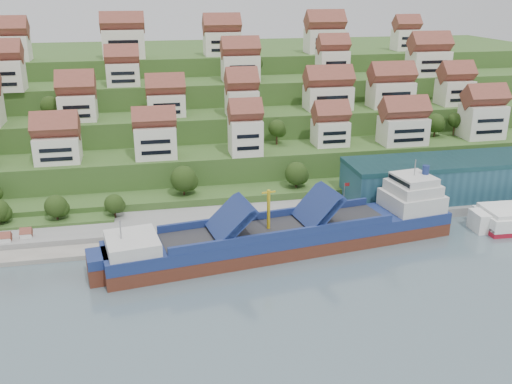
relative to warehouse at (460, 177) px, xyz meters
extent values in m
plane|color=slate|center=(-52.00, -17.00, -7.20)|extent=(300.00, 300.00, 0.00)
cube|color=gray|center=(-32.00, -2.00, -6.10)|extent=(180.00, 14.00, 2.20)
cube|color=gray|center=(-110.00, -5.00, -6.70)|extent=(45.00, 20.00, 1.00)
cube|color=#2D4C1E|center=(-52.00, 69.00, -5.20)|extent=(260.00, 128.00, 4.00)
cube|color=#2D4C1E|center=(-52.00, 74.00, -1.70)|extent=(260.00, 118.00, 11.00)
cube|color=#2D4C1E|center=(-52.00, 82.00, 1.80)|extent=(260.00, 102.00, 18.00)
cube|color=#2D4C1E|center=(-52.00, 90.00, 5.30)|extent=(260.00, 86.00, 25.00)
cube|color=#2D4C1E|center=(-52.00, 99.00, 8.30)|extent=(260.00, 68.00, 31.00)
cube|color=white|center=(-101.27, 21.69, 7.17)|extent=(11.16, 8.57, 6.73)
cube|color=white|center=(-76.59, 20.29, 8.00)|extent=(10.72, 7.03, 8.40)
cube|color=white|center=(-52.85, 19.02, 8.49)|extent=(8.37, 7.62, 9.38)
cube|color=white|center=(-27.61, 23.48, 7.27)|extent=(9.43, 7.73, 6.94)
cube|color=white|center=(-6.91, 20.55, 7.59)|extent=(12.72, 8.26, 7.57)
cube|color=white|center=(19.04, 22.34, 8.69)|extent=(11.82, 8.31, 9.79)
cube|color=white|center=(-97.02, 38.66, 14.41)|extent=(10.10, 8.98, 7.21)
cube|color=white|center=(-72.46, 39.32, 13.96)|extent=(10.75, 7.90, 6.31)
cube|color=white|center=(-50.95, 34.89, 14.57)|extent=(8.78, 8.56, 7.54)
cube|color=white|center=(-23.53, 38.76, 14.30)|extent=(13.88, 8.36, 7.00)
cube|color=white|center=(-3.45, 38.13, 14.71)|extent=(13.26, 8.18, 7.81)
cube|color=white|center=(18.06, 37.72, 14.64)|extent=(10.02, 8.04, 7.68)
cube|color=white|center=(-117.29, 49.80, 22.17)|extent=(10.30, 7.86, 8.75)
cube|color=white|center=(-84.29, 52.55, 21.18)|extent=(9.78, 7.30, 6.75)
cube|color=white|center=(-47.93, 53.84, 21.82)|extent=(11.50, 7.79, 8.04)
cube|color=white|center=(-17.80, 52.64, 22.28)|extent=(9.61, 7.14, 8.97)
cube|color=white|center=(16.06, 52.89, 21.86)|extent=(13.02, 8.47, 8.11)
cube|color=white|center=(-118.72, 71.26, 27.69)|extent=(10.80, 8.03, 7.78)
cube|color=white|center=(-83.85, 70.40, 28.40)|extent=(13.48, 7.51, 9.20)
cube|color=white|center=(-50.93, 72.66, 27.71)|extent=(12.19, 8.15, 7.83)
cube|color=white|center=(-14.13, 73.14, 27.89)|extent=(13.11, 8.73, 8.18)
cube|color=white|center=(17.96, 75.16, 27.54)|extent=(9.11, 7.05, 7.48)
ellipsoid|color=#294316|center=(-41.27, 9.11, 0.66)|extent=(6.05, 6.05, 6.05)
ellipsoid|color=#294316|center=(-70.44, 9.29, 1.12)|extent=(6.56, 6.56, 6.56)
ellipsoid|color=#294316|center=(6.15, 26.11, 7.96)|extent=(5.61, 5.61, 5.61)
ellipsoid|color=#294316|center=(12.42, 26.11, 8.61)|extent=(4.29, 4.29, 4.29)
ellipsoid|color=#294316|center=(-42.38, 26.66, 8.59)|extent=(4.85, 4.85, 4.85)
ellipsoid|color=#294316|center=(-6.35, 42.83, 15.93)|extent=(4.38, 4.38, 4.38)
ellipsoid|color=#294316|center=(-104.99, 42.38, 14.41)|extent=(5.51, 5.51, 5.51)
ellipsoid|color=#294316|center=(-95.81, 40.97, 15.62)|extent=(5.29, 5.29, 5.29)
ellipsoid|color=#294316|center=(-44.38, 56.21, 24.16)|extent=(7.38, 7.38, 7.38)
ellipsoid|color=#294316|center=(-13.36, 56.97, 21.59)|extent=(5.27, 5.27, 5.27)
ellipsoid|color=#294316|center=(-100.37, 2.00, -1.09)|extent=(5.22, 5.22, 5.22)
ellipsoid|color=#294316|center=(-87.37, 2.00, -1.51)|extent=(4.60, 4.60, 4.60)
cube|color=#224C5E|center=(0.00, 0.00, 0.00)|extent=(60.00, 15.00, 10.00)
cylinder|color=gray|center=(-34.00, -7.00, -1.00)|extent=(0.16, 0.16, 8.00)
cube|color=maroon|center=(-33.40, -7.00, 2.60)|extent=(1.20, 0.05, 0.80)
cube|color=white|center=(-110.00, -7.00, -5.10)|extent=(2.40, 2.20, 2.20)
cube|color=white|center=(-106.00, -5.50, -5.10)|extent=(2.40, 2.20, 2.20)
cube|color=#55271A|center=(-51.13, -18.47, -6.20)|extent=(77.29, 22.70, 4.90)
cube|color=navy|center=(-51.13, -18.47, -2.99)|extent=(77.30, 22.82, 2.55)
cube|color=silver|center=(-83.11, -23.16, -0.54)|extent=(11.31, 12.47, 2.55)
cube|color=#262628|center=(-53.07, -18.76, -1.72)|extent=(49.90, 16.98, 0.29)
cube|color=navy|center=(-63.73, -20.32, 1.61)|extent=(8.83, 11.76, 6.77)
cube|color=navy|center=(-44.35, -17.48, 1.61)|extent=(8.46, 11.71, 7.16)
cylinder|color=gold|center=(-55.01, -19.04, 2.59)|extent=(0.78, 0.78, 8.81)
cube|color=silver|center=(-20.12, -13.93, 0.15)|extent=(13.25, 12.75, 3.92)
cube|color=silver|center=(-20.12, -13.93, 3.28)|extent=(11.14, 11.30, 2.45)
cube|color=silver|center=(-20.12, -13.93, 5.34)|extent=(9.03, 9.86, 1.76)
cylinder|color=navy|center=(-17.21, -13.51, 7.20)|extent=(1.78, 1.78, 2.15)
camera|label=1|loc=(-79.49, -126.53, 46.74)|focal=40.00mm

